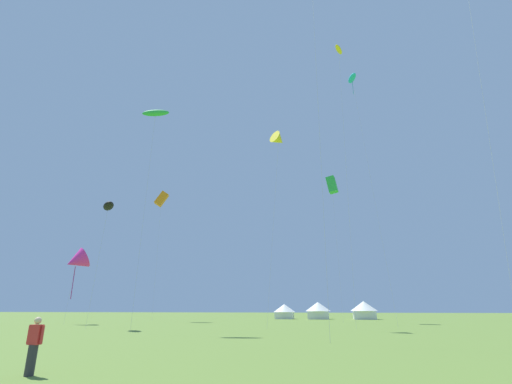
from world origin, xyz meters
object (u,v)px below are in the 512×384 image
object	(u,v)px
kite_green_parafoil	(156,113)
kite_black_parafoil	(108,206)
festival_tent_left	(318,310)
person_spectator	(34,346)
kite_green_box	(332,185)
festival_tent_center	(364,309)
festival_tent_right	(284,311)
kite_yellow_delta	(279,140)
kite_yellow_parafoil	(339,51)
kite_orange_box	(162,199)
kite_cyan_parafoil	(352,79)
kite_magenta_delta	(76,261)

from	to	relation	value
kite_green_parafoil	kite_black_parafoil	bearing A→B (deg)	154.28
kite_black_parafoil	festival_tent_left	distance (m)	47.68
kite_green_parafoil	person_spectator	world-z (taller)	kite_green_parafoil
kite_green_box	festival_tent_center	world-z (taller)	kite_green_box
kite_green_parafoil	festival_tent_right	xyz separation A→B (m)	(8.34, 44.04, -21.35)
festival_tent_left	kite_yellow_delta	bearing A→B (deg)	-93.78
kite_black_parafoil	festival_tent_left	world-z (taller)	kite_black_parafoil
kite_yellow_parafoil	person_spectator	distance (m)	47.22
kite_orange_box	festival_tent_center	size ratio (longest dim) A/B	4.43
kite_yellow_parafoil	kite_cyan_parafoil	world-z (taller)	kite_cyan_parafoil
kite_cyan_parafoil	kite_green_box	distance (m)	17.45
kite_black_parafoil	festival_tent_left	size ratio (longest dim) A/B	2.76
kite_magenta_delta	festival_tent_left	world-z (taller)	kite_magenta_delta
kite_black_parafoil	kite_green_parafoil	distance (m)	12.09
kite_magenta_delta	kite_orange_box	bearing A→B (deg)	71.62
kite_magenta_delta	festival_tent_center	bearing A→B (deg)	37.52
festival_tent_right	kite_green_box	bearing A→B (deg)	-57.68
kite_yellow_parafoil	kite_orange_box	size ratio (longest dim) A/B	1.52
kite_black_parafoil	person_spectator	bearing A→B (deg)	-58.90
kite_cyan_parafoil	festival_tent_left	xyz separation A→B (m)	(-7.96, 28.28, -33.10)
kite_yellow_parafoil	kite_green_parafoil	xyz separation A→B (m)	(-20.98, -8.24, -11.46)
kite_cyan_parafoil	festival_tent_right	xyz separation A→B (m)	(-14.70, 28.28, -33.32)
kite_green_parafoil	kite_orange_box	distance (m)	29.92
kite_yellow_delta	kite_green_parafoil	size ratio (longest dim) A/B	1.00
kite_magenta_delta	festival_tent_center	xyz separation A→B (m)	(40.96, 31.45, -6.56)
kite_yellow_delta	kite_green_parafoil	world-z (taller)	kite_green_parafoil
kite_yellow_delta	kite_cyan_parafoil	bearing A→B (deg)	35.78
kite_green_parafoil	person_spectator	size ratio (longest dim) A/B	13.58
kite_black_parafoil	kite_orange_box	distance (m)	26.06
festival_tent_right	festival_tent_left	bearing A→B (deg)	-0.00
festival_tent_center	kite_green_box	bearing A→B (deg)	-105.47
kite_green_parafoil	kite_green_box	bearing A→B (deg)	54.51
kite_black_parafoil	kite_yellow_parafoil	bearing A→B (deg)	10.37
festival_tent_right	festival_tent_center	world-z (taller)	festival_tent_center
kite_yellow_delta	festival_tent_right	world-z (taller)	kite_yellow_delta
kite_yellow_delta	festival_tent_right	xyz separation A→B (m)	(-4.39, 35.72, -20.74)
kite_cyan_parafoil	festival_tent_left	size ratio (longest dim) A/B	7.09
kite_orange_box	kite_black_parafoil	bearing A→B (deg)	-77.11
festival_tent_left	kite_green_parafoil	bearing A→B (deg)	-108.91
kite_green_box	person_spectator	bearing A→B (deg)	-101.54
kite_yellow_delta	kite_green_parafoil	xyz separation A→B (m)	(-12.73, -8.32, 0.60)
kite_black_parafoil	kite_green_box	bearing A→B (deg)	42.58
kite_green_box	festival_tent_center	distance (m)	26.90
kite_magenta_delta	kite_green_box	bearing A→B (deg)	21.57
kite_yellow_delta	kite_orange_box	bearing A→B (deg)	142.64
kite_yellow_delta	festival_tent_right	distance (m)	41.54
kite_green_box	kite_yellow_delta	bearing A→B (deg)	-109.15
kite_green_parafoil	festival_tent_center	world-z (taller)	kite_green_parafoil
kite_yellow_parafoil	kite_cyan_parafoil	bearing A→B (deg)	74.60
kite_yellow_parafoil	festival_tent_right	xyz separation A→B (m)	(-12.63, 35.80, -32.81)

